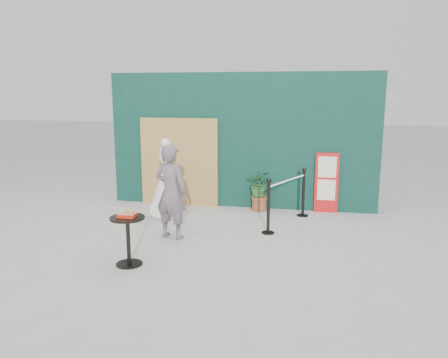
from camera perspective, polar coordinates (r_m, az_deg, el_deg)
ground at (r=7.17m, az=-1.94°, el=-9.72°), size 60.00×60.00×0.00m
back_wall at (r=9.84m, az=2.27°, el=5.03°), size 6.00×0.30×3.00m
bamboo_fence at (r=10.02m, az=-5.87°, el=2.21°), size 1.80×0.08×2.00m
woman at (r=7.74m, az=-6.94°, el=-1.65°), size 0.70×0.56×1.69m
menu_board at (r=9.66m, az=13.24°, el=-0.49°), size 0.50×0.07×1.30m
statue at (r=9.17m, az=-7.49°, el=-0.77°), size 0.64×0.64×1.64m
cafe_table at (r=6.72m, az=-12.43°, el=-6.92°), size 0.52×0.52×0.75m
food_basket at (r=6.64m, az=-12.51°, el=-4.54°), size 0.26×0.19×0.11m
planter at (r=9.59m, az=4.65°, el=-1.08°), size 0.53×0.46×0.90m
stanchion_barrier at (r=8.66m, az=8.24°, el=-2.70°), size 0.84×1.54×1.03m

